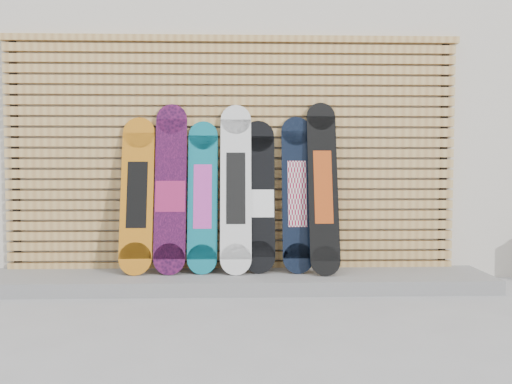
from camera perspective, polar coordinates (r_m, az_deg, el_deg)
The scene contains 11 objects.
ground at distance 3.88m, azimuth -0.75°, elevation -13.22°, with size 80.00×80.00×0.00m, color #949497.
building at distance 7.28m, azimuth 2.80°, elevation 8.63°, with size 12.00×5.00×3.60m, color beige.
concrete_step at distance 4.53m, azimuth -2.81°, elevation -10.09°, with size 4.60×0.70×0.12m, color slate.
slat_wall at distance 4.70m, azimuth -2.77°, elevation 4.50°, with size 4.26×0.08×2.29m.
snowboard_0 at distance 4.62m, azimuth -13.43°, elevation -0.30°, with size 0.29×0.32×1.42m.
snowboard_1 at distance 4.56m, azimuth -9.74°, elevation 0.32°, with size 0.28×0.32×1.54m.
snowboard_2 at distance 4.55m, azimuth -6.11°, elevation -0.51°, with size 0.27×0.29×1.38m.
snowboard_3 at distance 4.51m, azimuth -2.32°, elevation 0.44°, with size 0.28×0.33×1.53m.
snowboard_4 at distance 4.55m, azimuth 0.29°, elevation -0.57°, with size 0.30×0.27×1.39m.
snowboard_5 at distance 4.56m, azimuth 4.72°, elevation -0.21°, with size 0.28×0.29×1.43m.
snowboard_6 at distance 4.54m, azimuth 7.67°, elevation 0.58°, with size 0.27×0.39×1.56m.
Camera 1 is at (-0.06, -3.73, 1.08)m, focal length 35.00 mm.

